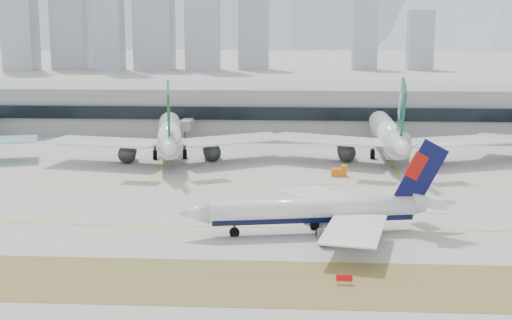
# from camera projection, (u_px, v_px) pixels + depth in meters

# --- Properties ---
(ground) EXTENTS (3000.00, 3000.00, 0.00)m
(ground) POSITION_uv_depth(u_px,v_px,m) (224.00, 219.00, 127.87)
(ground) COLOR #A6A29B
(ground) RESTS_ON ground
(taxiing_airliner) EXTENTS (46.94, 40.32, 15.85)m
(taxiing_airliner) POSITION_uv_depth(u_px,v_px,m) (323.00, 211.00, 118.37)
(taxiing_airliner) COLOR white
(taxiing_airliner) RESTS_ON ground
(widebody_eva) EXTENTS (62.77, 62.19, 22.73)m
(widebody_eva) POSITION_uv_depth(u_px,v_px,m) (170.00, 137.00, 184.51)
(widebody_eva) COLOR white
(widebody_eva) RESTS_ON ground
(widebody_cathay) EXTENTS (65.31, 63.66, 23.27)m
(widebody_cathay) POSITION_uv_depth(u_px,v_px,m) (389.00, 136.00, 184.35)
(widebody_cathay) COLOR white
(widebody_cathay) RESTS_ON ground
(terminal) EXTENTS (280.00, 43.10, 15.00)m
(terminal) POSITION_uv_depth(u_px,v_px,m) (260.00, 107.00, 239.18)
(terminal) COLOR gray
(terminal) RESTS_ON ground
(hold_sign_right) EXTENTS (2.20, 0.15, 1.35)m
(hold_sign_right) POSITION_uv_depth(u_px,v_px,m) (344.00, 278.00, 95.10)
(hold_sign_right) COLOR red
(hold_sign_right) RESTS_ON ground
(gse_c) EXTENTS (3.55, 2.00, 2.60)m
(gse_c) POSITION_uv_depth(u_px,v_px,m) (339.00, 172.00, 164.60)
(gse_c) COLOR orange
(gse_c) RESTS_ON ground
(city_skyline) EXTENTS (342.00, 49.80, 140.00)m
(city_skyline) POSITION_uv_depth(u_px,v_px,m) (151.00, 7.00, 570.24)
(city_skyline) COLOR #9CA0B1
(city_skyline) RESTS_ON ground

